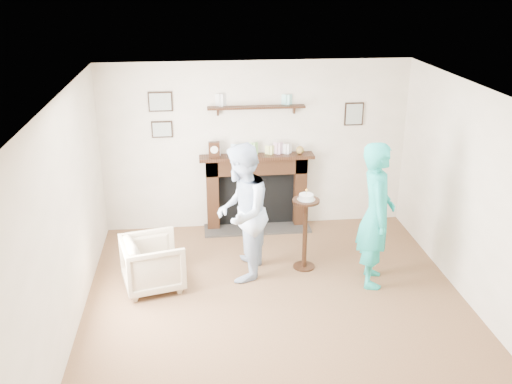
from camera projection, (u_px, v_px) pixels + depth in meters
ground at (279, 313)px, 6.54m from camera, size 5.00×5.00×0.00m
room_shell at (273, 160)px, 6.59m from camera, size 4.54×5.02×2.52m
armchair at (155, 286)px, 7.10m from camera, size 0.86×0.84×0.65m
man at (242, 275)px, 7.36m from camera, size 0.85×0.99×1.75m
woman at (371, 281)px, 7.22m from camera, size 0.57×0.74×1.82m
pedestal_table at (305, 220)px, 7.31m from camera, size 0.35×0.35×1.11m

